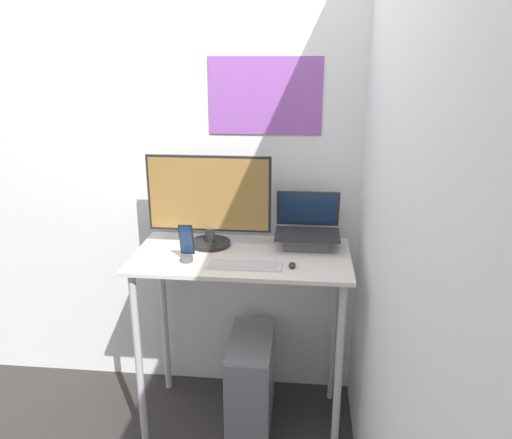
% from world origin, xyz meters
% --- Properties ---
extents(wall_back, '(6.00, 0.06, 2.60)m').
position_xyz_m(wall_back, '(0.00, 0.63, 1.30)').
color(wall_back, silver).
rests_on(wall_back, ground_plane).
extents(wall_side_right, '(0.05, 6.00, 2.60)m').
position_xyz_m(wall_side_right, '(0.61, 0.00, 1.30)').
color(wall_side_right, silver).
rests_on(wall_side_right, ground_plane).
extents(desk, '(1.05, 0.55, 0.97)m').
position_xyz_m(desk, '(0.00, 0.27, 0.81)').
color(desk, beige).
rests_on(desk, ground_plane).
extents(laptop, '(0.32, 0.23, 0.27)m').
position_xyz_m(laptop, '(0.31, 0.41, 1.04)').
color(laptop, '#4C4C51').
rests_on(laptop, desk).
extents(monitor, '(0.62, 0.21, 0.46)m').
position_xyz_m(monitor, '(-0.18, 0.38, 1.19)').
color(monitor, black).
rests_on(monitor, desk).
extents(keyboard, '(0.35, 0.10, 0.02)m').
position_xyz_m(keyboard, '(0.03, 0.12, 0.97)').
color(keyboard, silver).
rests_on(keyboard, desk).
extents(mouse, '(0.03, 0.05, 0.02)m').
position_xyz_m(mouse, '(0.25, 0.14, 0.98)').
color(mouse, '#262626').
rests_on(mouse, desk).
extents(cell_phone, '(0.07, 0.07, 0.18)m').
position_xyz_m(cell_phone, '(-0.25, 0.17, 1.02)').
color(cell_phone, '#4C4C51').
rests_on(cell_phone, desk).
extents(computer_tower, '(0.22, 0.46, 0.49)m').
position_xyz_m(computer_tower, '(0.04, 0.28, 0.24)').
color(computer_tower, gray).
rests_on(computer_tower, ground_plane).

